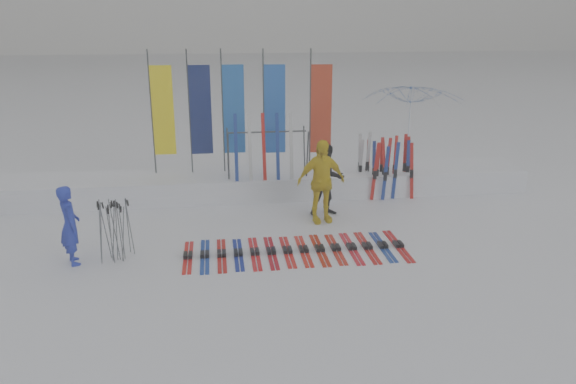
{
  "coord_description": "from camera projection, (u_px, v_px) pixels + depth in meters",
  "views": [
    {
      "loc": [
        -1.29,
        -9.72,
        4.65
      ],
      "look_at": [
        0.2,
        1.6,
        1.0
      ],
      "focal_mm": 35.0,
      "sensor_mm": 36.0,
      "label": 1
    }
  ],
  "objects": [
    {
      "name": "ski_row",
      "position": [
        296.0,
        250.0,
        11.44
      ],
      "size": [
        4.51,
        1.7,
        0.07
      ],
      "color": "red",
      "rests_on": "ground"
    },
    {
      "name": "ground",
      "position": [
        289.0,
        267.0,
        10.75
      ],
      "size": [
        120.0,
        120.0,
        0.0
      ],
      "primitive_type": "plane",
      "color": "white",
      "rests_on": "ground"
    },
    {
      "name": "snow_bank",
      "position": [
        266.0,
        183.0,
        15.01
      ],
      "size": [
        14.0,
        1.6,
        0.6
      ],
      "primitive_type": "cube",
      "color": "white",
      "rests_on": "ground"
    },
    {
      "name": "feather_flags",
      "position": [
        238.0,
        110.0,
        14.55
      ],
      "size": [
        4.67,
        0.32,
        3.2
      ],
      "color": "#383A3F",
      "rests_on": "ground"
    },
    {
      "name": "pole_cluster",
      "position": [
        115.0,
        231.0,
        10.92
      ],
      "size": [
        0.64,
        0.57,
        1.25
      ],
      "color": "#595B60",
      "rests_on": "ground"
    },
    {
      "name": "ski_rack",
      "position": [
        267.0,
        147.0,
        14.3
      ],
      "size": [
        2.04,
        0.8,
        1.23
      ],
      "color": "#383A3F",
      "rests_on": "ground"
    },
    {
      "name": "person_black",
      "position": [
        327.0,
        180.0,
        13.32
      ],
      "size": [
        0.94,
        0.79,
        1.72
      ],
      "primitive_type": "imported",
      "rotation": [
        0.0,
        0.0,
        0.17
      ],
      "color": "black",
      "rests_on": "ground"
    },
    {
      "name": "upright_skis",
      "position": [
        385.0,
        167.0,
        14.79
      ],
      "size": [
        1.51,
        0.99,
        1.67
      ],
      "color": "red",
      "rests_on": "ground"
    },
    {
      "name": "person_yellow",
      "position": [
        321.0,
        181.0,
        12.84
      ],
      "size": [
        1.2,
        0.67,
        1.94
      ],
      "primitive_type": "imported",
      "rotation": [
        0.0,
        0.0,
        0.18
      ],
      "color": "yellow",
      "rests_on": "ground"
    },
    {
      "name": "tent_canopy",
      "position": [
        411.0,
        128.0,
        16.87
      ],
      "size": [
        3.67,
        3.71,
        2.72
      ],
      "primitive_type": "imported",
      "rotation": [
        0.0,
        0.0,
        0.27
      ],
      "color": "white",
      "rests_on": "ground"
    },
    {
      "name": "person_blue",
      "position": [
        70.0,
        225.0,
        10.71
      ],
      "size": [
        0.57,
        0.67,
        1.57
      ],
      "primitive_type": "imported",
      "rotation": [
        0.0,
        0.0,
        1.98
      ],
      "color": "#1D2CAA",
      "rests_on": "ground"
    }
  ]
}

